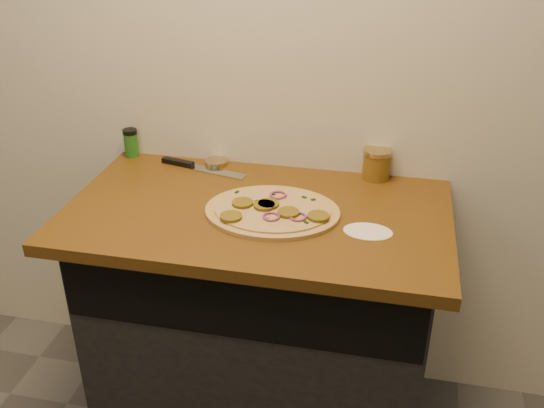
% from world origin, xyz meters
% --- Properties ---
extents(cabinet, '(1.10, 0.60, 0.86)m').
position_xyz_m(cabinet, '(0.00, 1.45, 0.43)').
color(cabinet, black).
rests_on(cabinet, ground).
extents(countertop, '(1.20, 0.70, 0.04)m').
position_xyz_m(countertop, '(0.00, 1.42, 0.88)').
color(countertop, brown).
rests_on(countertop, cabinet).
extents(pizza, '(0.43, 0.43, 0.03)m').
position_xyz_m(pizza, '(0.05, 1.40, 0.91)').
color(pizza, tan).
rests_on(pizza, countertop).
extents(chefs_knife, '(0.33, 0.11, 0.02)m').
position_xyz_m(chefs_knife, '(-0.28, 1.67, 0.91)').
color(chefs_knife, '#B7BAC1').
rests_on(chefs_knife, countertop).
extents(mason_jar_lid, '(0.11, 0.11, 0.02)m').
position_xyz_m(mason_jar_lid, '(-0.22, 1.71, 0.91)').
color(mason_jar_lid, tan).
rests_on(mason_jar_lid, countertop).
extents(salsa_jar, '(0.10, 0.10, 0.11)m').
position_xyz_m(salsa_jar, '(0.35, 1.72, 0.95)').
color(salsa_jar, '#A72710').
rests_on(salsa_jar, countertop).
extents(spice_shaker, '(0.05, 0.05, 0.11)m').
position_xyz_m(spice_shaker, '(-0.55, 1.72, 0.95)').
color(spice_shaker, '#21611E').
rests_on(spice_shaker, countertop).
extents(flour_spill, '(0.15, 0.15, 0.00)m').
position_xyz_m(flour_spill, '(0.35, 1.35, 0.90)').
color(flour_spill, white).
rests_on(flour_spill, countertop).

